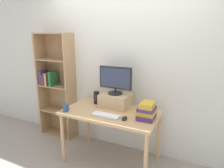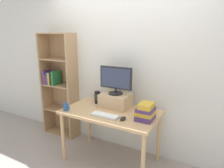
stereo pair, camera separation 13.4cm
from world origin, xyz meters
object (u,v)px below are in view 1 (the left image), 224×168
riser_box (115,100)px  book_stack (147,111)px  computer_monitor (115,80)px  bookshelf_unit (56,85)px  desk (111,117)px  coffee_mug (66,108)px  desk_speaker (96,98)px  keyboard (106,115)px  computer_mouse (124,118)px

riser_box → book_stack: 0.56m
computer_monitor → bookshelf_unit: bearing=173.7°
bookshelf_unit → riser_box: 1.20m
riser_box → book_stack: book_stack is taller
desk → bookshelf_unit: size_ratio=0.72×
bookshelf_unit → coffee_mug: bookshelf_unit is taller
desk_speaker → keyboard: bearing=-46.8°
bookshelf_unit → keyboard: bearing=-22.3°
book_stack → bookshelf_unit: bearing=168.6°
computer_monitor → riser_box: bearing=90.0°
bookshelf_unit → coffee_mug: bearing=-41.6°
computer_mouse → book_stack: (0.23, 0.15, 0.08)m
desk → keyboard: (0.02, -0.19, 0.10)m
bookshelf_unit → book_stack: (1.71, -0.34, -0.07)m
riser_box → keyboard: (0.04, -0.37, -0.08)m
bookshelf_unit → keyboard: bookshelf_unit is taller
riser_box → computer_mouse: (0.29, -0.36, -0.08)m
coffee_mug → keyboard: bearing=8.7°
coffee_mug → book_stack: bearing=13.2°
computer_monitor → desk_speaker: bearing=179.7°
bookshelf_unit → riser_box: (1.19, -0.13, -0.07)m
book_stack → coffee_mug: bearing=-166.8°
computer_mouse → desk_speaker: desk_speaker is taller
computer_monitor → keyboard: bearing=-83.9°
desk → computer_mouse: 0.34m
computer_monitor → computer_mouse: 0.60m
keyboard → computer_mouse: (0.25, 0.01, 0.01)m
desk → coffee_mug: size_ratio=12.37×
riser_box → book_stack: (0.52, -0.21, 0.00)m
desk → desk_speaker: bearing=151.2°
computer_mouse → book_stack: size_ratio=0.40×
book_stack → coffee_mug: 1.07m
desk → riser_box: bearing=96.6°
book_stack → keyboard: bearing=-161.7°
keyboard → computer_mouse: 0.25m
keyboard → book_stack: 0.52m
book_stack → coffee_mug: book_stack is taller
bookshelf_unit → computer_monitor: bearing=-6.3°
coffee_mug → desk_speaker: size_ratio=0.57×
desk → desk_speaker: desk_speaker is taller
computer_monitor → computer_mouse: computer_monitor is taller
book_stack → desk_speaker: (-0.83, 0.21, -0.00)m
riser_box → computer_monitor: bearing=-90.0°
bookshelf_unit → computer_mouse: (1.48, -0.49, -0.14)m
computer_monitor → coffee_mug: 0.78m
computer_monitor → keyboard: 0.54m
desk → computer_monitor: 0.51m
desk → computer_monitor: (-0.02, 0.18, 0.48)m
riser_box → desk_speaker: 0.31m
riser_box → desk_speaker: size_ratio=2.22×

